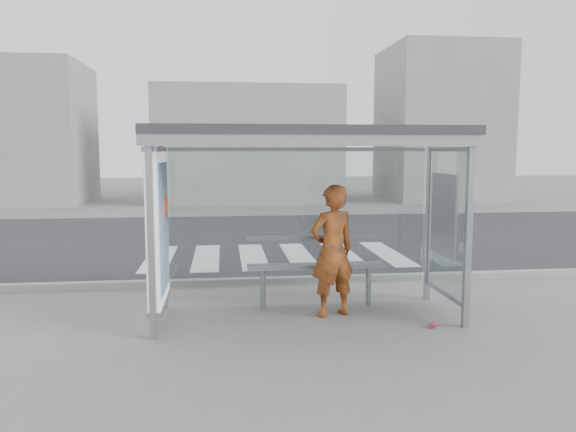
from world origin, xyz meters
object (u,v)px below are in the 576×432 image
object	(u,v)px
person	(332,251)
soda_can	(433,325)
bench	(316,266)
bus_shelter	(279,174)

from	to	relation	value
person	soda_can	bearing A→B (deg)	131.50
bench	soda_can	size ratio (longest dim) A/B	15.10
person	bench	xyz separation A→B (m)	(-0.15, 0.47, -0.31)
soda_can	person	bearing A→B (deg)	150.50
bus_shelter	soda_can	xyz separation A→B (m)	(1.95, -0.73, -1.95)
bus_shelter	soda_can	size ratio (longest dim) A/B	31.61
bus_shelter	person	size ratio (longest dim) A/B	2.31
bench	soda_can	distance (m)	1.88
bus_shelter	person	distance (m)	1.29
person	bench	size ratio (longest dim) A/B	0.91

